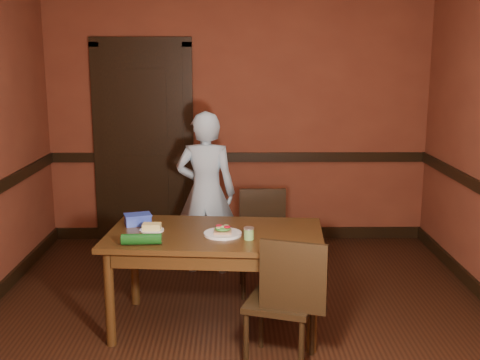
{
  "coord_description": "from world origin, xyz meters",
  "views": [
    {
      "loc": [
        -0.04,
        -4.08,
        1.98
      ],
      "look_at": [
        0.0,
        0.35,
        1.05
      ],
      "focal_mm": 45.0,
      "sensor_mm": 36.0,
      "label": 1
    }
  ],
  "objects_px": {
    "cheese_saucer": "(152,228)",
    "dining_table": "(216,280)",
    "sauce_jar": "(249,233)",
    "sandwich_plate": "(223,232)",
    "food_tub": "(138,219)",
    "chair_far": "(263,243)",
    "chair_near": "(281,300)",
    "person": "(206,193)"
  },
  "relations": [
    {
      "from": "cheese_saucer",
      "to": "dining_table",
      "type": "bearing_deg",
      "value": -4.89
    },
    {
      "from": "sauce_jar",
      "to": "cheese_saucer",
      "type": "bearing_deg",
      "value": 163.22
    },
    {
      "from": "sandwich_plate",
      "to": "cheese_saucer",
      "type": "height_order",
      "value": "sandwich_plate"
    },
    {
      "from": "sandwich_plate",
      "to": "food_tub",
      "type": "relative_size",
      "value": 1.19
    },
    {
      "from": "sauce_jar",
      "to": "food_tub",
      "type": "bearing_deg",
      "value": 155.7
    },
    {
      "from": "chair_far",
      "to": "sandwich_plate",
      "type": "bearing_deg",
      "value": -115.09
    },
    {
      "from": "chair_far",
      "to": "chair_near",
      "type": "relative_size",
      "value": 0.96
    },
    {
      "from": "person",
      "to": "food_tub",
      "type": "height_order",
      "value": "person"
    },
    {
      "from": "dining_table",
      "to": "sauce_jar",
      "type": "height_order",
      "value": "sauce_jar"
    },
    {
      "from": "chair_far",
      "to": "cheese_saucer",
      "type": "bearing_deg",
      "value": -144.69
    },
    {
      "from": "dining_table",
      "to": "cheese_saucer",
      "type": "bearing_deg",
      "value": 179.67
    },
    {
      "from": "dining_table",
      "to": "sandwich_plate",
      "type": "relative_size",
      "value": 5.73
    },
    {
      "from": "food_tub",
      "to": "sauce_jar",
      "type": "bearing_deg",
      "value": -41.93
    },
    {
      "from": "person",
      "to": "sauce_jar",
      "type": "distance_m",
      "value": 1.38
    },
    {
      "from": "sandwich_plate",
      "to": "food_tub",
      "type": "distance_m",
      "value": 0.7
    },
    {
      "from": "chair_far",
      "to": "sandwich_plate",
      "type": "xyz_separation_m",
      "value": [
        -0.32,
        -0.73,
        0.32
      ]
    },
    {
      "from": "chair_far",
      "to": "food_tub",
      "type": "height_order",
      "value": "chair_far"
    },
    {
      "from": "sauce_jar",
      "to": "food_tub",
      "type": "xyz_separation_m",
      "value": [
        -0.83,
        0.37,
        -0.0
      ]
    },
    {
      "from": "chair_near",
      "to": "person",
      "type": "distance_m",
      "value": 1.84
    },
    {
      "from": "sandwich_plate",
      "to": "cheese_saucer",
      "type": "bearing_deg",
      "value": 168.35
    },
    {
      "from": "person",
      "to": "cheese_saucer",
      "type": "xyz_separation_m",
      "value": [
        -0.34,
        -1.13,
        0.0
      ]
    },
    {
      "from": "food_tub",
      "to": "chair_far",
      "type": "bearing_deg",
      "value": 7.78
    },
    {
      "from": "chair_far",
      "to": "sandwich_plate",
      "type": "distance_m",
      "value": 0.86
    },
    {
      "from": "sauce_jar",
      "to": "cheese_saucer",
      "type": "xyz_separation_m",
      "value": [
        -0.7,
        0.21,
        -0.02
      ]
    },
    {
      "from": "sauce_jar",
      "to": "chair_near",
      "type": "bearing_deg",
      "value": -63.44
    },
    {
      "from": "sandwich_plate",
      "to": "food_tub",
      "type": "xyz_separation_m",
      "value": [
        -0.64,
        0.27,
        0.02
      ]
    },
    {
      "from": "chair_near",
      "to": "cheese_saucer",
      "type": "height_order",
      "value": "chair_near"
    },
    {
      "from": "chair_near",
      "to": "person",
      "type": "relative_size",
      "value": 0.6
    },
    {
      "from": "dining_table",
      "to": "cheese_saucer",
      "type": "distance_m",
      "value": 0.6
    },
    {
      "from": "chair_near",
      "to": "food_tub",
      "type": "distance_m",
      "value": 1.31
    },
    {
      "from": "person",
      "to": "sandwich_plate",
      "type": "bearing_deg",
      "value": 103.3
    },
    {
      "from": "chair_far",
      "to": "chair_near",
      "type": "distance_m",
      "value": 1.22
    },
    {
      "from": "dining_table",
      "to": "chair_far",
      "type": "bearing_deg",
      "value": 64.72
    },
    {
      "from": "sandwich_plate",
      "to": "food_tub",
      "type": "bearing_deg",
      "value": 157.33
    },
    {
      "from": "cheese_saucer",
      "to": "food_tub",
      "type": "relative_size",
      "value": 0.77
    },
    {
      "from": "chair_near",
      "to": "cheese_saucer",
      "type": "bearing_deg",
      "value": -15.77
    },
    {
      "from": "chair_near",
      "to": "sauce_jar",
      "type": "height_order",
      "value": "chair_near"
    },
    {
      "from": "chair_near",
      "to": "person",
      "type": "xyz_separation_m",
      "value": [
        -0.55,
        1.73,
        0.3
      ]
    },
    {
      "from": "dining_table",
      "to": "person",
      "type": "xyz_separation_m",
      "value": [
        -0.12,
        1.16,
        0.38
      ]
    },
    {
      "from": "chair_near",
      "to": "food_tub",
      "type": "relative_size",
      "value": 3.9
    },
    {
      "from": "person",
      "to": "sandwich_plate",
      "type": "xyz_separation_m",
      "value": [
        0.17,
        -1.23,
        -0.0
      ]
    },
    {
      "from": "sandwich_plate",
      "to": "sauce_jar",
      "type": "height_order",
      "value": "sauce_jar"
    }
  ]
}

